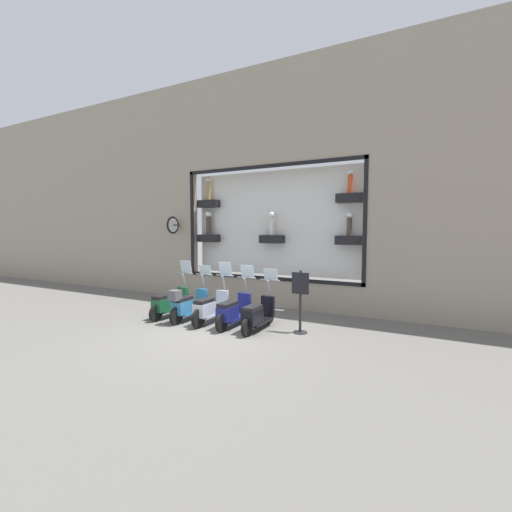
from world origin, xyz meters
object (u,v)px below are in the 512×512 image
(scooter_teal_3, at_px, (187,305))
(shop_sign_post, at_px, (300,300))
(scooter_green_4, at_px, (169,303))
(scooter_silver_2, at_px, (210,308))
(scooter_navy_1, at_px, (233,311))
(scooter_black_0, at_px, (257,315))

(scooter_teal_3, xyz_separation_m, shop_sign_post, (0.37, -3.32, 0.40))
(scooter_green_4, height_order, shop_sign_post, scooter_green_4)
(scooter_teal_3, relative_size, scooter_green_4, 1.00)
(scooter_silver_2, relative_size, scooter_green_4, 1.00)
(scooter_silver_2, distance_m, scooter_teal_3, 0.75)
(scooter_green_4, xyz_separation_m, shop_sign_post, (0.30, -4.07, 0.44))
(scooter_navy_1, bearing_deg, shop_sign_post, -80.60)
(scooter_green_4, bearing_deg, scooter_teal_3, -94.94)
(scooter_silver_2, bearing_deg, scooter_green_4, 90.12)
(scooter_teal_3, bearing_deg, shop_sign_post, -83.72)
(scooter_black_0, bearing_deg, scooter_teal_3, 91.50)
(scooter_black_0, bearing_deg, scooter_green_4, 89.89)
(scooter_black_0, height_order, scooter_silver_2, scooter_silver_2)
(scooter_silver_2, relative_size, scooter_teal_3, 1.00)
(scooter_black_0, xyz_separation_m, scooter_navy_1, (0.00, 0.75, 0.01))
(scooter_black_0, bearing_deg, scooter_navy_1, 89.64)
(scooter_teal_3, relative_size, shop_sign_post, 1.12)
(scooter_black_0, height_order, scooter_teal_3, scooter_black_0)
(scooter_navy_1, height_order, scooter_silver_2, scooter_silver_2)
(scooter_silver_2, height_order, scooter_green_4, scooter_silver_2)
(scooter_navy_1, relative_size, shop_sign_post, 1.12)
(scooter_black_0, xyz_separation_m, shop_sign_post, (0.31, -1.07, 0.45))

